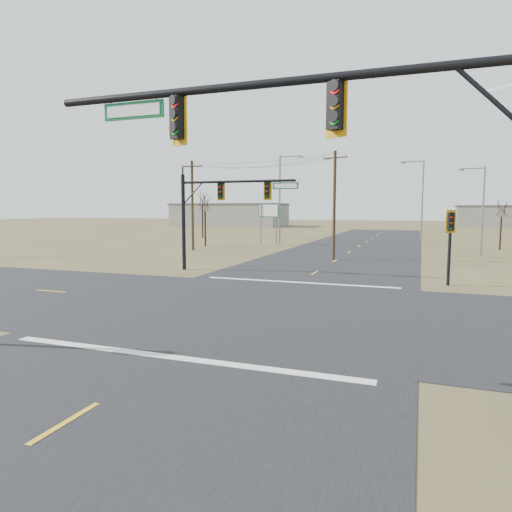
{
  "coord_description": "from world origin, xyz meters",
  "views": [
    {
      "loc": [
        6.94,
        -19.3,
        4.54
      ],
      "look_at": [
        -0.42,
        1.0,
        2.28
      ],
      "focal_mm": 32.0,
      "sensor_mm": 36.0,
      "label": 1
    }
  ],
  "objects_px": {
    "bare_tree_b": "(202,199)",
    "bare_tree_a": "(205,202)",
    "utility_pole_far": "(192,204)",
    "streetlight_a": "(481,206)",
    "streetlight_b": "(421,196)",
    "utility_pole_near": "(334,204)",
    "mast_arm_near": "(357,151)",
    "highway_sign": "(269,215)",
    "pedestal_signal_ne": "(450,230)",
    "streetlight_c": "(282,194)",
    "bare_tree_c": "(502,208)",
    "mast_arm_far": "(220,201)"
  },
  "relations": [
    {
      "from": "utility_pole_far",
      "to": "streetlight_a",
      "type": "distance_m",
      "value": 28.89
    },
    {
      "from": "bare_tree_b",
      "to": "bare_tree_c",
      "type": "bearing_deg",
      "value": -10.43
    },
    {
      "from": "mast_arm_near",
      "to": "bare_tree_b",
      "type": "bearing_deg",
      "value": 143.87
    },
    {
      "from": "bare_tree_c",
      "to": "streetlight_b",
      "type": "bearing_deg",
      "value": 126.83
    },
    {
      "from": "streetlight_b",
      "to": "streetlight_c",
      "type": "xyz_separation_m",
      "value": [
        -16.64,
        -10.92,
        0.06
      ]
    },
    {
      "from": "utility_pole_near",
      "to": "highway_sign",
      "type": "bearing_deg",
      "value": 127.07
    },
    {
      "from": "utility_pole_near",
      "to": "bare_tree_b",
      "type": "relative_size",
      "value": 1.26
    },
    {
      "from": "highway_sign",
      "to": "pedestal_signal_ne",
      "type": "bearing_deg",
      "value": -46.43
    },
    {
      "from": "mast_arm_near",
      "to": "streetlight_a",
      "type": "relative_size",
      "value": 1.36
    },
    {
      "from": "highway_sign",
      "to": "bare_tree_a",
      "type": "height_order",
      "value": "bare_tree_a"
    },
    {
      "from": "streetlight_a",
      "to": "bare_tree_a",
      "type": "distance_m",
      "value": 29.65
    },
    {
      "from": "streetlight_c",
      "to": "bare_tree_b",
      "type": "relative_size",
      "value": 1.5
    },
    {
      "from": "utility_pole_far",
      "to": "bare_tree_a",
      "type": "relative_size",
      "value": 1.43
    },
    {
      "from": "streetlight_b",
      "to": "streetlight_c",
      "type": "height_order",
      "value": "streetlight_c"
    },
    {
      "from": "utility_pole_far",
      "to": "bare_tree_a",
      "type": "distance_m",
      "value": 5.33
    },
    {
      "from": "streetlight_c",
      "to": "bare_tree_a",
      "type": "xyz_separation_m",
      "value": [
        -7.45,
        -6.88,
        -1.01
      ]
    },
    {
      "from": "pedestal_signal_ne",
      "to": "bare_tree_c",
      "type": "bearing_deg",
      "value": 62.9
    },
    {
      "from": "streetlight_b",
      "to": "bare_tree_c",
      "type": "xyz_separation_m",
      "value": [
        8.41,
        -11.23,
        -1.72
      ]
    },
    {
      "from": "streetlight_b",
      "to": "mast_arm_near",
      "type": "bearing_deg",
      "value": -111.28
    },
    {
      "from": "streetlight_a",
      "to": "streetlight_b",
      "type": "height_order",
      "value": "streetlight_b"
    },
    {
      "from": "bare_tree_b",
      "to": "streetlight_a",
      "type": "bearing_deg",
      "value": -21.72
    },
    {
      "from": "streetlight_c",
      "to": "utility_pole_near",
      "type": "bearing_deg",
      "value": -53.76
    },
    {
      "from": "highway_sign",
      "to": "streetlight_a",
      "type": "bearing_deg",
      "value": -8.37
    },
    {
      "from": "mast_arm_near",
      "to": "utility_pole_near",
      "type": "distance_m",
      "value": 30.27
    },
    {
      "from": "utility_pole_far",
      "to": "streetlight_a",
      "type": "relative_size",
      "value": 1.13
    },
    {
      "from": "utility_pole_near",
      "to": "bare_tree_b",
      "type": "bearing_deg",
      "value": 136.65
    },
    {
      "from": "streetlight_a",
      "to": "streetlight_c",
      "type": "relative_size",
      "value": 0.76
    },
    {
      "from": "bare_tree_a",
      "to": "streetlight_b",
      "type": "bearing_deg",
      "value": 36.45
    },
    {
      "from": "highway_sign",
      "to": "bare_tree_c",
      "type": "height_order",
      "value": "bare_tree_c"
    },
    {
      "from": "streetlight_a",
      "to": "bare_tree_a",
      "type": "relative_size",
      "value": 1.27
    },
    {
      "from": "streetlight_b",
      "to": "bare_tree_a",
      "type": "relative_size",
      "value": 1.66
    },
    {
      "from": "bare_tree_c",
      "to": "utility_pole_far",
      "type": "bearing_deg",
      "value": -159.45
    },
    {
      "from": "streetlight_c",
      "to": "bare_tree_a",
      "type": "bearing_deg",
      "value": -132.09
    },
    {
      "from": "utility_pole_far",
      "to": "bare_tree_b",
      "type": "relative_size",
      "value": 1.28
    },
    {
      "from": "streetlight_c",
      "to": "bare_tree_b",
      "type": "height_order",
      "value": "streetlight_c"
    },
    {
      "from": "utility_pole_near",
      "to": "utility_pole_far",
      "type": "height_order",
      "value": "utility_pole_far"
    },
    {
      "from": "streetlight_b",
      "to": "highway_sign",
      "type": "bearing_deg",
      "value": -164.85
    },
    {
      "from": "utility_pole_near",
      "to": "bare_tree_c",
      "type": "bearing_deg",
      "value": 45.58
    },
    {
      "from": "utility_pole_far",
      "to": "mast_arm_near",
      "type": "bearing_deg",
      "value": -56.94
    },
    {
      "from": "pedestal_signal_ne",
      "to": "bare_tree_b",
      "type": "xyz_separation_m",
      "value": [
        -33.27,
        34.33,
        2.75
      ]
    },
    {
      "from": "utility_pole_far",
      "to": "streetlight_a",
      "type": "height_order",
      "value": "utility_pole_far"
    },
    {
      "from": "utility_pole_near",
      "to": "bare_tree_c",
      "type": "relative_size",
      "value": 1.65
    },
    {
      "from": "bare_tree_b",
      "to": "bare_tree_a",
      "type": "bearing_deg",
      "value": -62.25
    },
    {
      "from": "utility_pole_near",
      "to": "bare_tree_a",
      "type": "height_order",
      "value": "utility_pole_near"
    },
    {
      "from": "highway_sign",
      "to": "streetlight_b",
      "type": "relative_size",
      "value": 0.46
    },
    {
      "from": "bare_tree_b",
      "to": "utility_pole_near",
      "type": "bearing_deg",
      "value": -43.35
    },
    {
      "from": "utility_pole_near",
      "to": "mast_arm_near",
      "type": "bearing_deg",
      "value": -78.83
    },
    {
      "from": "mast_arm_far",
      "to": "streetlight_c",
      "type": "relative_size",
      "value": 0.79
    },
    {
      "from": "streetlight_a",
      "to": "bare_tree_c",
      "type": "relative_size",
      "value": 1.48
    },
    {
      "from": "utility_pole_far",
      "to": "streetlight_b",
      "type": "distance_m",
      "value": 32.57
    }
  ]
}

